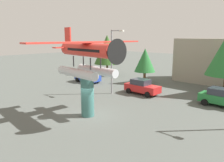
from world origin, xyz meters
The scene contains 9 objects.
ground_plane centered at (0.00, 0.00, 0.00)m, with size 140.00×140.00×0.00m, color #515651.
display_pedestal centered at (0.00, 0.00, 1.73)m, with size 1.10×1.10×3.47m, color #386B66.
floatplane_monument centered at (0.13, -0.01, 5.14)m, with size 6.98×10.45×4.00m.
car_near_blue centered at (-11.08, 9.28, 0.88)m, with size 4.20×2.02×1.76m.
car_mid_red centered at (-1.06, 9.22, 0.88)m, with size 4.20×2.02×1.76m.
car_far_green centered at (7.36, 10.71, 0.88)m, with size 4.20×2.02×1.76m.
streetlight_primary centered at (-3.54, 6.87, 4.34)m, with size 1.84×0.28×7.43m.
tree_west centered at (-13.52, 15.93, 4.46)m, with size 4.52×4.52×6.98m.
tree_east centered at (-4.47, 14.52, 3.35)m, with size 3.00×3.00×5.04m.
Camera 1 is at (13.94, -11.61, 6.62)m, focal length 35.51 mm.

